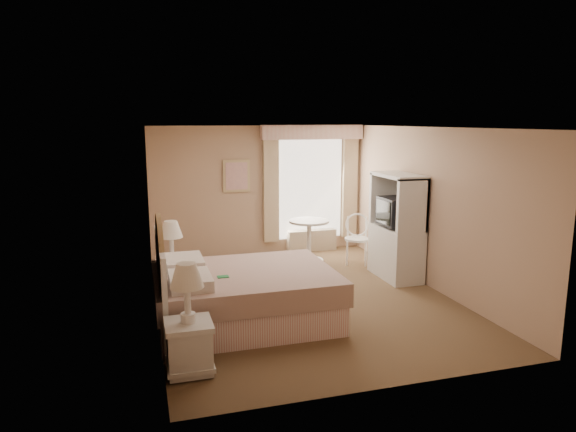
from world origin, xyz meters
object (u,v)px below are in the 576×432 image
object	(u,v)px
armoire	(397,235)
cafe_chair	(357,235)
nightstand_near	(189,333)
nightstand_far	(173,269)
round_table	(309,234)
bed	(237,294)

from	to	relation	value
armoire	cafe_chair	bearing A→B (deg)	104.46
nightstand_near	nightstand_far	bearing A→B (deg)	90.00
round_table	armoire	world-z (taller)	armoire
round_table	cafe_chair	distance (m)	0.88
nightstand_near	nightstand_far	size ratio (longest dim) A/B	1.02
bed	nightstand_near	size ratio (longest dim) A/B	1.97
nightstand_far	round_table	bearing A→B (deg)	27.11
round_table	armoire	distance (m)	1.74
round_table	armoire	size ratio (longest dim) A/B	0.45
nightstand_near	cafe_chair	distance (m)	4.81
round_table	bed	bearing A→B (deg)	-126.01
bed	nightstand_far	size ratio (longest dim) A/B	2.01
cafe_chair	bed	bearing A→B (deg)	-116.39
round_table	cafe_chair	bearing A→B (deg)	-22.76
armoire	round_table	bearing A→B (deg)	128.38
nightstand_near	round_table	xyz separation A→B (m)	(2.58, 3.75, 0.08)
round_table	nightstand_far	bearing A→B (deg)	-152.89
bed	nightstand_far	world-z (taller)	bed
bed	armoire	world-z (taller)	armoire
nightstand_near	cafe_chair	bearing A→B (deg)	45.18
bed	cafe_chair	bearing A→B (deg)	39.60
nightstand_far	round_table	xyz separation A→B (m)	(2.58, 1.32, 0.09)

